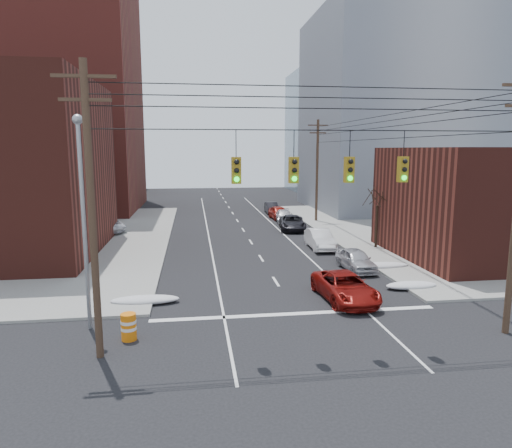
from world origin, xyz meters
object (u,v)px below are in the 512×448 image
object	(u,v)px
lot_car_c	(14,252)
construction_barrel	(129,326)
lot_car_d	(52,227)
parked_car_e	(279,213)
parked_car_b	(320,239)
parked_car_f	(271,208)
parked_car_d	(284,216)
red_pickup	(345,287)
lot_car_b	(96,225)
parked_car_c	(292,223)
parked_car_a	(356,260)
lot_car_a	(76,236)

from	to	relation	value
lot_car_c	construction_barrel	distance (m)	16.88
construction_barrel	lot_car_d	bearing A→B (deg)	112.26
parked_car_e	parked_car_b	bearing A→B (deg)	-92.50
parked_car_f	parked_car_d	bearing A→B (deg)	-87.09
lot_car_c	parked_car_e	bearing A→B (deg)	-62.25
red_pickup	lot_car_b	bearing A→B (deg)	125.40
parked_car_b	parked_car_d	distance (m)	13.51
parked_car_c	red_pickup	bearing A→B (deg)	-86.93
parked_car_e	lot_car_d	world-z (taller)	parked_car_e
parked_car_e	lot_car_c	world-z (taller)	lot_car_c
parked_car_c	construction_barrel	bearing A→B (deg)	-108.65
parked_car_f	lot_car_b	xyz separation A→B (m)	(-18.64, -12.23, 0.24)
parked_car_d	lot_car_d	distance (m)	23.26
red_pickup	parked_car_a	bearing A→B (deg)	61.57
parked_car_b	parked_car_f	bearing A→B (deg)	92.52
parked_car_c	lot_car_d	xyz separation A→B (m)	(-22.63, 0.19, 0.06)
parked_car_c	lot_car_c	size ratio (longest dim) A/B	0.96
parked_car_a	parked_car_e	bearing A→B (deg)	89.79
red_pickup	parked_car_d	bearing A→B (deg)	82.36
lot_car_a	lot_car_c	bearing A→B (deg)	152.04
parked_car_e	lot_car_a	size ratio (longest dim) A/B	1.05
red_pickup	lot_car_d	size ratio (longest dim) A/B	1.39
parked_car_a	lot_car_a	distance (m)	22.56
lot_car_c	construction_barrel	size ratio (longest dim) A/B	4.74
parked_car_c	lot_car_c	distance (m)	24.42
construction_barrel	parked_car_b	bearing A→B (deg)	51.68
lot_car_a	lot_car_d	distance (m)	6.29
parked_car_e	parked_car_c	bearing A→B (deg)	-93.78
parked_car_b	lot_car_d	bearing A→B (deg)	160.56
lot_car_c	parked_car_a	bearing A→B (deg)	-112.91
lot_car_b	lot_car_d	bearing A→B (deg)	97.79
parked_car_f	lot_car_c	world-z (taller)	lot_car_c
parked_car_b	parked_car_d	bearing A→B (deg)	92.39
red_pickup	lot_car_c	size ratio (longest dim) A/B	0.95
parked_car_d	parked_car_e	xyz separation A→B (m)	(-0.15, 2.29, 0.09)
parked_car_c	lot_car_d	bearing A→B (deg)	-172.53
red_pickup	construction_barrel	world-z (taller)	red_pickup
parked_car_a	parked_car_b	bearing A→B (deg)	92.10
parked_car_e	lot_car_d	xyz separation A→B (m)	(-22.63, -6.97, 0.04)
parked_car_d	parked_car_e	world-z (taller)	parked_car_e
parked_car_d	lot_car_a	world-z (taller)	lot_car_a
parked_car_d	parked_car_b	bearing A→B (deg)	-85.41
parked_car_b	construction_barrel	xyz separation A→B (m)	(-12.76, -16.15, -0.19)
parked_car_e	lot_car_d	bearing A→B (deg)	-166.66
lot_car_a	lot_car_b	world-z (taller)	lot_car_b
parked_car_b	lot_car_a	distance (m)	19.86
lot_car_d	lot_car_b	bearing A→B (deg)	-90.85
lot_car_c	parked_car_b	bearing A→B (deg)	-96.02
parked_car_a	lot_car_a	world-z (taller)	lot_car_a
lot_car_c	lot_car_d	xyz separation A→B (m)	(-0.74, 11.01, -0.15)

